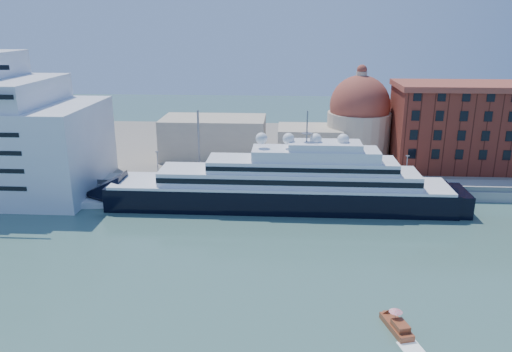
{
  "coord_description": "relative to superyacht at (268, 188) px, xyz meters",
  "views": [
    {
      "loc": [
        1.31,
        -84.55,
        41.21
      ],
      "look_at": [
        -5.06,
        18.0,
        8.98
      ],
      "focal_mm": 35.0,
      "sensor_mm": 36.0,
      "label": 1
    }
  ],
  "objects": [
    {
      "name": "land",
      "position": [
        2.57,
        52.0,
        -3.53
      ],
      "size": [
        260.0,
        72.0,
        2.0
      ],
      "primitive_type": "cube",
      "color": "slate",
      "rests_on": "ground"
    },
    {
      "name": "quay_fence",
      "position": [
        2.57,
        6.5,
        -1.43
      ],
      "size": [
        180.0,
        0.1,
        1.2
      ],
      "primitive_type": "cube",
      "color": "slate",
      "rests_on": "quay"
    },
    {
      "name": "service_barge",
      "position": [
        -36.64,
        -1.31,
        -3.74
      ],
      "size": [
        12.71,
        5.68,
        2.76
      ],
      "rotation": [
        0.0,
        0.0,
        0.13
      ],
      "color": "white",
      "rests_on": "ground"
    },
    {
      "name": "water_taxi",
      "position": [
        19.72,
        -46.71,
        -3.8
      ],
      "size": [
        3.79,
        6.76,
        3.05
      ],
      "rotation": [
        0.0,
        0.0,
        0.27
      ],
      "color": "brown",
      "rests_on": "ground"
    },
    {
      "name": "ground",
      "position": [
        2.57,
        -23.0,
        -4.53
      ],
      "size": [
        400.0,
        400.0,
        0.0
      ],
      "primitive_type": "plane",
      "color": "#345A52",
      "rests_on": "ground"
    },
    {
      "name": "quay",
      "position": [
        2.57,
        11.0,
        -3.28
      ],
      "size": [
        180.0,
        10.0,
        2.5
      ],
      "primitive_type": "cube",
      "color": "gray",
      "rests_on": "ground"
    },
    {
      "name": "superyacht",
      "position": [
        0.0,
        0.0,
        0.0
      ],
      "size": [
        87.85,
        12.18,
        26.25
      ],
      "color": "black",
      "rests_on": "ground"
    },
    {
      "name": "lamp_posts",
      "position": [
        -10.1,
        9.27,
        5.31
      ],
      "size": [
        120.8,
        2.4,
        18.0
      ],
      "color": "slate",
      "rests_on": "quay"
    },
    {
      "name": "warehouse",
      "position": [
        54.57,
        29.0,
        9.26
      ],
      "size": [
        43.0,
        19.0,
        23.25
      ],
      "color": "maroon",
      "rests_on": "land"
    },
    {
      "name": "church",
      "position": [
        8.95,
        34.72,
        6.38
      ],
      "size": [
        66.0,
        18.0,
        25.5
      ],
      "color": "beige",
      "rests_on": "land"
    }
  ]
}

